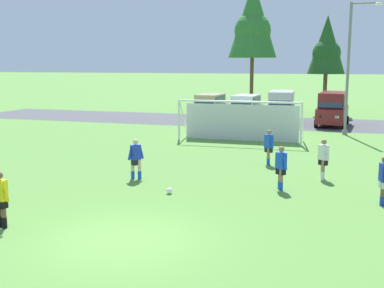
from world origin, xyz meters
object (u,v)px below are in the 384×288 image
object	(u,v)px
referee	(1,200)
player_defender_far	(323,159)
street_lamp	(351,68)
player_midfield_center	(384,181)
player_striker_near	(269,147)
soccer_ball	(169,191)
parked_car_slot_left	(245,108)
soccer_goal	(240,120)
parked_car_slot_center	(333,108)
player_winger_left	(281,168)
player_winger_right	(136,159)
parked_car_slot_center_left	(281,106)
parked_car_slot_far_left	(210,107)

from	to	relation	value
referee	player_defender_far	bearing A→B (deg)	45.83
street_lamp	player_midfield_center	bearing A→B (deg)	-86.61
player_midfield_center	player_striker_near	bearing A→B (deg)	130.46
soccer_ball	player_striker_near	distance (m)	6.76
player_defender_far	parked_car_slot_left	distance (m)	19.32
soccer_ball	referee	bearing A→B (deg)	-124.85
soccer_ball	soccer_goal	distance (m)	12.67
parked_car_slot_left	player_striker_near	bearing A→B (deg)	-75.33
soccer_goal	parked_car_slot_center	bearing A→B (deg)	60.50
player_winger_left	player_winger_right	size ratio (longest dim) A/B	1.00
referee	player_striker_near	world-z (taller)	same
player_striker_near	player_winger_right	world-z (taller)	same
player_striker_near	street_lamp	size ratio (longest dim) A/B	0.19
player_striker_near	player_winger_right	xyz separation A→B (m)	(-4.74, -4.40, 0.00)
player_defender_far	street_lamp	xyz separation A→B (m)	(1.07, 13.25, 3.57)
soccer_ball	player_midfield_center	world-z (taller)	player_midfield_center
soccer_goal	parked_car_slot_center_left	bearing A→B (deg)	82.26
parked_car_slot_center_left	player_midfield_center	bearing A→B (deg)	-74.56
player_defender_far	referee	bearing A→B (deg)	-134.17
player_striker_near	street_lamp	world-z (taller)	street_lamp
parked_car_slot_far_left	parked_car_slot_center_left	size ratio (longest dim) A/B	0.96
soccer_ball	soccer_goal	bearing A→B (deg)	89.92
referee	player_winger_left	size ratio (longest dim) A/B	1.00
soccer_goal	parked_car_slot_left	size ratio (longest dim) A/B	1.58
parked_car_slot_far_left	parked_car_slot_center_left	world-z (taller)	parked_car_slot_center_left
player_defender_far	street_lamp	world-z (taller)	street_lamp
referee	parked_car_slot_left	distance (m)	26.98
player_winger_right	parked_car_slot_center	distance (m)	21.32
parked_car_slot_center_left	soccer_goal	bearing A→B (deg)	-97.74
parked_car_slot_left	soccer_ball	bearing A→B (deg)	-86.10
parked_car_slot_center_left	soccer_ball	bearing A→B (deg)	-93.41
player_winger_left	player_midfield_center	bearing A→B (deg)	-15.75
soccer_ball	player_defender_far	distance (m)	6.58
street_lamp	referee	bearing A→B (deg)	-113.56
player_winger_left	player_winger_right	xyz separation A→B (m)	(-5.83, -0.03, 0.00)
parked_car_slot_center	player_striker_near	bearing A→B (deg)	-99.26
player_midfield_center	parked_car_slot_left	world-z (taller)	parked_car_slot_left
parked_car_slot_center_left	parked_car_slot_center	xyz separation A→B (m)	(3.89, -0.42, 0.00)
soccer_goal	parked_car_slot_left	bearing A→B (deg)	99.13
player_defender_far	player_winger_right	bearing A→B (deg)	-163.08
player_striker_near	parked_car_slot_far_left	distance (m)	17.70
referee	player_defender_far	world-z (taller)	same
player_striker_near	player_defender_far	bearing A→B (deg)	-40.97
player_winger_left	parked_car_slot_center	distance (m)	20.06
parked_car_slot_center	soccer_ball	bearing A→B (deg)	-103.45
referee	soccer_ball	bearing A→B (deg)	55.15
parked_car_slot_far_left	soccer_goal	bearing A→B (deg)	-64.86
soccer_goal	player_defender_far	xyz separation A→B (m)	(5.17, -8.64, -0.47)
soccer_ball	parked_car_slot_left	bearing A→B (deg)	93.90
player_winger_right	parked_car_slot_center	size ratio (longest dim) A/B	0.33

